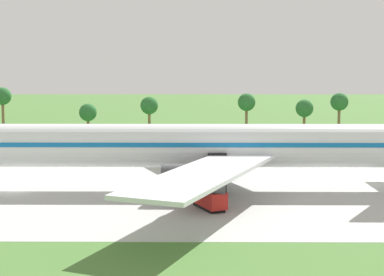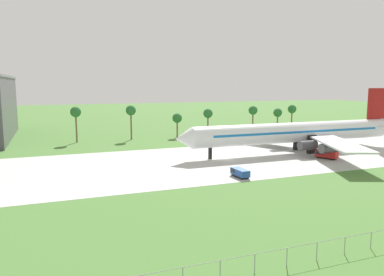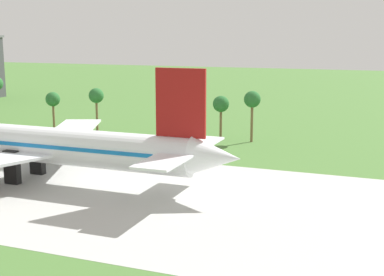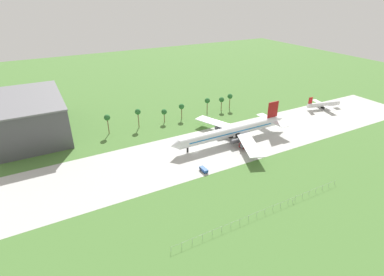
% 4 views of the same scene
% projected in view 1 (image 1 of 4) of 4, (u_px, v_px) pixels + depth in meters
% --- Properties ---
extents(ground_plane, '(600.00, 600.00, 0.00)m').
position_uv_depth(ground_plane, '(14.00, 192.00, 76.23)').
color(ground_plane, '#477233').
extents(taxiway_strip, '(320.00, 44.00, 0.02)m').
position_uv_depth(taxiway_strip, '(14.00, 192.00, 76.23)').
color(taxiway_strip, '#B2B2AD').
rests_on(taxiway_strip, ground_plane).
extents(jet_airliner, '(75.91, 59.95, 18.44)m').
position_uv_depth(jet_airliner, '(205.00, 146.00, 77.29)').
color(jet_airliner, white).
rests_on(jet_airliner, ground_plane).
extents(fuel_truck, '(4.16, 6.00, 2.27)m').
position_uv_depth(fuel_truck, '(208.00, 198.00, 67.19)').
color(fuel_truck, black).
rests_on(fuel_truck, ground_plane).
extents(palm_tree_row, '(90.82, 3.60, 12.25)m').
position_uv_depth(palm_tree_row, '(148.00, 104.00, 119.30)').
color(palm_tree_row, brown).
rests_on(palm_tree_row, ground_plane).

